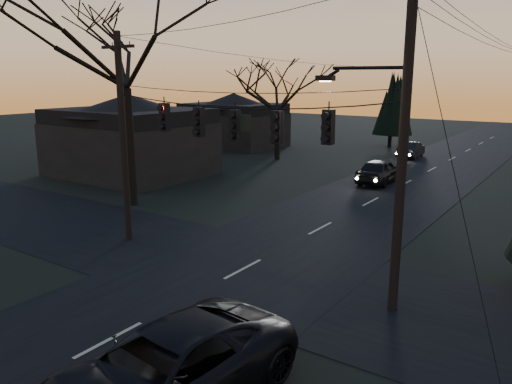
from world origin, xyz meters
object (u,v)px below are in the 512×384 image
Objects in this scene: utility_pole_right at (392,309)px; bare_tree_left at (124,38)px; suv_near at (166,371)px; sedan_oncoming_b at (411,150)px; sedan_oncoming_a at (380,171)px; utility_pole_left at (129,239)px; utility_pole_far_l at (405,146)px.

bare_tree_left is at bearing 165.30° from utility_pole_right.
sedan_oncoming_b is at bearing 106.14° from suv_near.
sedan_oncoming_b is at bearing 73.52° from bare_tree_left.
bare_tree_left is 19.26m from suv_near.
sedan_oncoming_b is (-1.65, 11.60, -0.11)m from sedan_oncoming_a.
utility_pole_right reaches higher than utility_pole_left.
utility_pole_left is (-11.50, 0.00, 0.00)m from utility_pole_right.
utility_pole_far_l reaches higher than sedan_oncoming_a.
bare_tree_left reaches higher than utility_pole_far_l.
utility_pole_right is at bearing -14.70° from bare_tree_left.
sedan_oncoming_b is at bearing -68.38° from utility_pole_far_l.
bare_tree_left reaches higher than suv_near.
sedan_oncoming_b is (7.25, 24.51, -7.96)m from bare_tree_left.
utility_pole_far_l is 0.65× the size of bare_tree_left.
sedan_oncoming_a is 11.72m from sedan_oncoming_b.
sedan_oncoming_a is at bearing 55.43° from bare_tree_left.
suv_near is at bearing -37.66° from utility_pole_left.
utility_pole_far_l reaches higher than suv_near.
suv_near is 24.61m from sedan_oncoming_a.
sedan_oncoming_b is (-8.60, 28.67, 0.69)m from utility_pole_right.
utility_pole_left is 17.68m from sedan_oncoming_a.
bare_tree_left is 2.04× the size of suv_near.
suv_near is (-2.30, -7.10, 0.84)m from utility_pole_right.
utility_pole_left reaches higher than sedan_oncoming_a.
utility_pole_far_l is 7.91m from sedan_oncoming_b.
utility_pole_left reaches higher than suv_near.
utility_pole_right is at bearing 78.21° from suv_near.
bare_tree_left reaches higher than sedan_oncoming_b.
utility_pole_left is 11.65m from suv_near.
sedan_oncoming_a is 1.12× the size of sedan_oncoming_b.
suv_near is 36.32m from sedan_oncoming_b.
bare_tree_left is 2.97× the size of sedan_oncoming_b.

